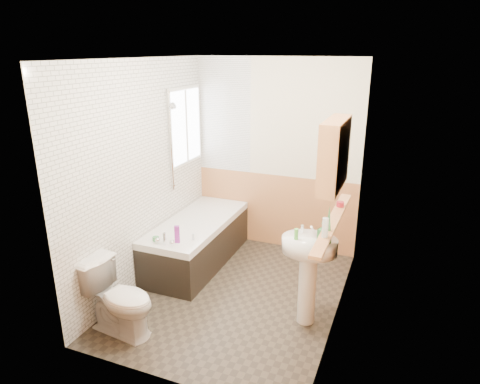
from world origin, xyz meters
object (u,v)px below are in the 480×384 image
(pine_shelf, at_px, (333,222))
(sink, at_px, (308,263))
(medicine_cabinet, at_px, (334,154))
(bathtub, at_px, (197,240))
(toilet, at_px, (120,299))

(pine_shelf, bearing_deg, sink, -176.98)
(pine_shelf, bearing_deg, medicine_cabinet, -123.02)
(bathtub, bearing_deg, sink, -24.57)
(toilet, height_order, sink, sink)
(toilet, height_order, pine_shelf, pine_shelf)
(pine_shelf, bearing_deg, bathtub, 158.22)
(toilet, distance_m, pine_shelf, 2.12)
(sink, relative_size, medicine_cabinet, 1.53)
(bathtub, height_order, pine_shelf, pine_shelf)
(toilet, distance_m, sink, 1.82)
(pine_shelf, height_order, medicine_cabinet, medicine_cabinet)
(pine_shelf, distance_m, medicine_cabinet, 0.63)
(pine_shelf, xyz_separation_m, medicine_cabinet, (-0.03, -0.04, 0.63))
(sink, bearing_deg, toilet, -163.74)
(bathtub, height_order, medicine_cabinet, medicine_cabinet)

